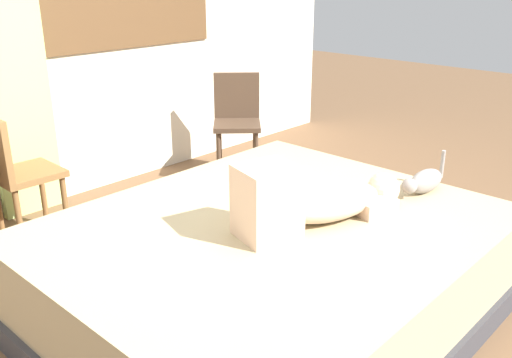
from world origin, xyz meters
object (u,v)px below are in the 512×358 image
(cat, at_px, (424,181))
(chair_spare, at_px, (237,117))
(chair_by_desk, at_px, (15,169))
(bed, at_px, (272,269))
(person_lying, at_px, (316,201))

(cat, bearing_deg, chair_spare, 75.79)
(cat, relative_size, chair_by_desk, 0.42)
(bed, distance_m, chair_spare, 2.09)
(cat, distance_m, chair_by_desk, 2.45)
(person_lying, xyz_separation_m, chair_by_desk, (-0.65, 1.83, -0.11))
(chair_by_desk, bearing_deg, person_lying, -70.41)
(cat, height_order, chair_by_desk, chair_by_desk)
(bed, distance_m, chair_by_desk, 1.77)
(cat, relative_size, chair_spare, 0.42)
(bed, distance_m, person_lying, 0.43)
(person_lying, distance_m, chair_by_desk, 1.95)
(person_lying, relative_size, cat, 2.62)
(person_lying, xyz_separation_m, cat, (0.71, -0.20, -0.05))
(person_lying, bearing_deg, bed, 134.89)
(chair_spare, bearing_deg, bed, -130.53)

